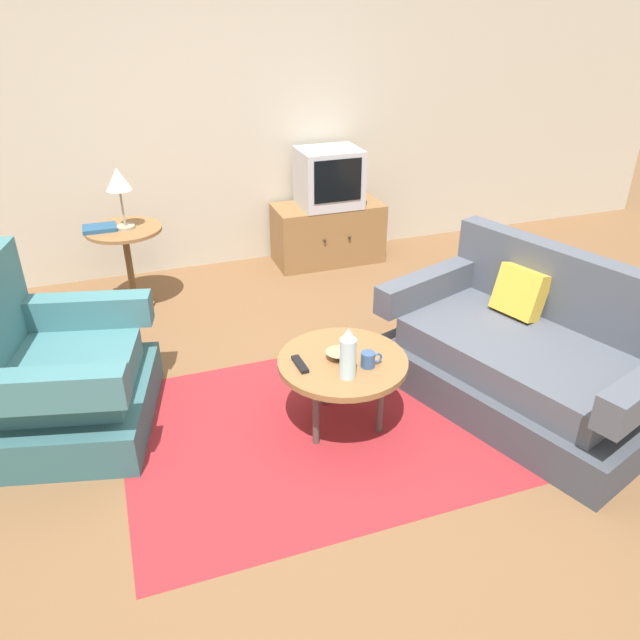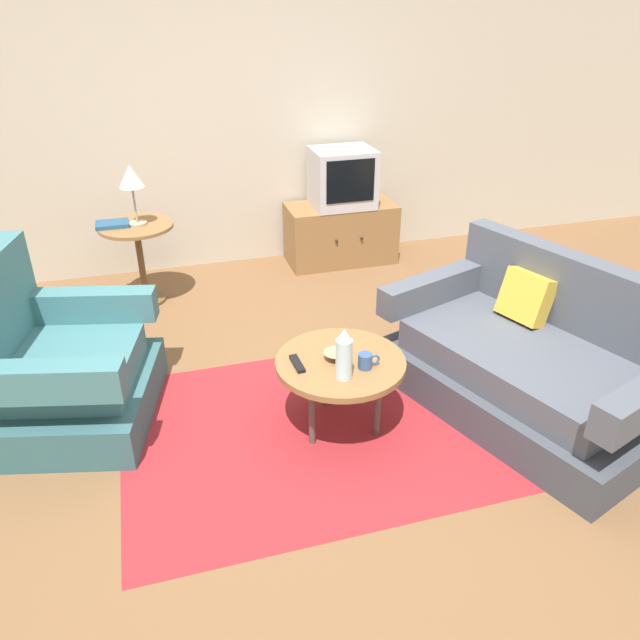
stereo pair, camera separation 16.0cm
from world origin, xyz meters
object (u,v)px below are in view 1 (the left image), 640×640
object	(u,v)px
tv_stand	(328,233)
table_lamp	(118,183)
book	(100,228)
vase	(348,354)
mug	(369,359)
tv_remote_dark	(300,364)
armchair	(55,379)
bowl	(339,355)
television	(329,178)
couch	(527,357)
coffee_table	(342,365)
side_table	(127,250)

from	to	relation	value
tv_stand	table_lamp	bearing A→B (deg)	-168.42
book	table_lamp	bearing A→B (deg)	-7.36
vase	table_lamp	bearing A→B (deg)	114.20
mug	tv_remote_dark	distance (m)	0.36
armchair	bowl	bearing A→B (deg)	84.90
vase	book	size ratio (longest dim) A/B	1.19
mug	tv_remote_dark	xyz separation A→B (m)	(-0.34, 0.12, -0.03)
table_lamp	bowl	world-z (taller)	table_lamp
mug	tv_stand	bearing A→B (deg)	74.96
tv_stand	vase	world-z (taller)	vase
table_lamp	tv_remote_dark	distance (m)	2.10
television	vase	bearing A→B (deg)	-107.89
couch	television	distance (m)	2.43
coffee_table	television	world-z (taller)	television
tv_stand	television	size ratio (longest dim) A/B	1.84
mug	vase	bearing A→B (deg)	-159.45
table_lamp	mug	distance (m)	2.33
armchair	book	size ratio (longest dim) A/B	4.74
couch	tv_stand	size ratio (longest dim) A/B	1.89
side_table	bowl	size ratio (longest dim) A/B	4.53
side_table	tv_stand	bearing A→B (deg)	11.21
armchair	bowl	distance (m)	1.55
couch	mug	bearing A→B (deg)	70.06
tv_remote_dark	book	size ratio (longest dim) A/B	0.70
armchair	tv_remote_dark	world-z (taller)	armchair
couch	book	bearing A→B (deg)	28.43
table_lamp	tv_remote_dark	world-z (taller)	table_lamp
coffee_table	side_table	bearing A→B (deg)	117.06
tv_stand	bowl	distance (m)	2.38
tv_stand	book	world-z (taller)	book
tv_stand	tv_remote_dark	xyz separation A→B (m)	(-0.97, -2.24, 0.18)
armchair	table_lamp	xyz separation A→B (m)	(0.51, 1.40, 0.65)
mug	tv_remote_dark	size ratio (longest dim) A/B	0.72
armchair	television	bearing A→B (deg)	141.57
armchair	couch	bearing A→B (deg)	90.02
vase	book	bearing A→B (deg)	117.94
television	mug	bearing A→B (deg)	-105.15
vase	tv_remote_dark	bearing A→B (deg)	138.89
television	book	xyz separation A→B (m)	(-1.88, -0.31, -0.12)
television	mug	xyz separation A→B (m)	(-0.64, -2.35, -0.29)
bowl	vase	bearing A→B (deg)	-95.53
vase	television	bearing A→B (deg)	72.11
book	couch	bearing A→B (deg)	-42.53
tv_stand	tv_remote_dark	world-z (taller)	tv_stand
armchair	table_lamp	world-z (taller)	table_lamp
television	coffee_table	bearing A→B (deg)	-108.27
bowl	tv_remote_dark	bearing A→B (deg)	179.82
side_table	television	bearing A→B (deg)	10.61
couch	bowl	xyz separation A→B (m)	(-1.13, 0.13, 0.17)
armchair	couch	distance (m)	2.67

